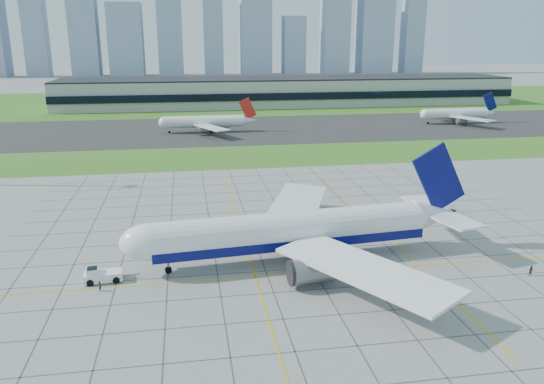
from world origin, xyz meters
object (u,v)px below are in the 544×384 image
at_px(airliner, 294,231).
at_px(crew_near, 100,286).
at_px(crew_far, 531,271).
at_px(distant_jet_2, 457,114).
at_px(distant_jet_1, 206,121).
at_px(pushback_tug, 101,275).

height_order(airliner, crew_near, airliner).
bearing_deg(crew_far, distant_jet_2, 74.85).
distance_m(crew_far, distant_jet_1, 155.62).
bearing_deg(crew_far, distant_jet_1, 115.95).
xyz_separation_m(crew_far, distant_jet_2, (68.41, 154.52, 3.60)).
relative_size(airliner, pushback_tug, 7.15).
bearing_deg(distant_jet_2, distant_jet_1, -177.04).
xyz_separation_m(pushback_tug, distant_jet_2, (137.08, 145.32, 3.41)).
relative_size(crew_near, distant_jet_1, 0.04).
xyz_separation_m(airliner, distant_jet_2, (105.27, 141.82, -0.85)).
relative_size(airliner, crew_near, 37.92).
distance_m(airliner, crew_far, 39.24).
distance_m(pushback_tug, distant_jet_2, 199.80).
bearing_deg(pushback_tug, distant_jet_1, 75.33).
distance_m(distant_jet_1, distant_jet_2, 114.62).
bearing_deg(distant_jet_1, crew_near, -98.89).
relative_size(crew_near, distant_jet_2, 0.04).
bearing_deg(pushback_tug, crew_far, -13.08).
height_order(crew_far, distant_jet_2, distant_jet_2).
bearing_deg(airliner, distant_jet_1, 88.42).
height_order(airliner, distant_jet_1, airliner).
bearing_deg(airliner, crew_far, -24.45).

